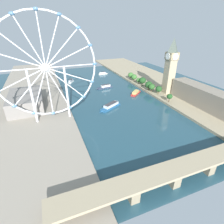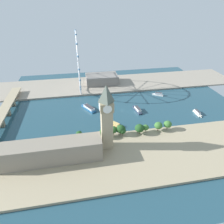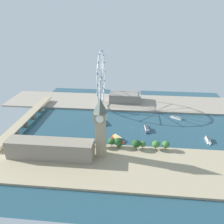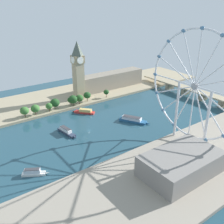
{
  "view_description": "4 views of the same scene",
  "coord_description": "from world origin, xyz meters",
  "px_view_note": "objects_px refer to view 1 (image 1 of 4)",
  "views": [
    {
      "loc": [
        84.89,
        243.96,
        97.7
      ],
      "look_at": [
        21.16,
        82.41,
        9.99
      ],
      "focal_mm": 28.14,
      "sensor_mm": 36.0,
      "label": 1
    },
    {
      "loc": [
        -263.58,
        64.56,
        154.98
      ],
      "look_at": [
        -18.36,
        19.63,
        8.6
      ],
      "focal_mm": 31.39,
      "sensor_mm": 36.0,
      "label": 2
    },
    {
      "loc": [
        -331.96,
        -0.87,
        172.19
      ],
      "look_at": [
        8.26,
        33.89,
        21.76
      ],
      "focal_mm": 36.48,
      "sensor_mm": 36.0,
      "label": 3
    },
    {
      "loc": [
        217.27,
        -128.15,
        130.55
      ],
      "look_at": [
        -9.06,
        37.51,
        8.82
      ],
      "focal_mm": 41.93,
      "sensor_mm": 36.0,
      "label": 4
    }
  ],
  "objects_px": {
    "parliament_block": "(208,99)",
    "tour_boat_0": "(105,87)",
    "tour_boat_2": "(71,81)",
    "ferris_wheel": "(46,69)",
    "river_bridge": "(190,166)",
    "tour_boat_1": "(110,106)",
    "clock_tower": "(171,66)",
    "tour_boat_4": "(136,93)",
    "tour_boat_3": "(103,73)",
    "riverside_hall": "(26,101)"
  },
  "relations": [
    {
      "from": "river_bridge",
      "to": "tour_boat_4",
      "type": "xyz_separation_m",
      "value": [
        -42.94,
        -157.37,
        -5.94
      ]
    },
    {
      "from": "tour_boat_1",
      "to": "tour_boat_3",
      "type": "distance_m",
      "value": 169.1
    },
    {
      "from": "clock_tower",
      "to": "ferris_wheel",
      "type": "xyz_separation_m",
      "value": [
        168.92,
        23.66,
        15.14
      ]
    },
    {
      "from": "riverside_hall",
      "to": "river_bridge",
      "type": "bearing_deg",
      "value": 124.61
    },
    {
      "from": "parliament_block",
      "to": "tour_boat_4",
      "type": "bearing_deg",
      "value": -55.25
    },
    {
      "from": "parliament_block",
      "to": "river_bridge",
      "type": "xyz_separation_m",
      "value": [
        98.86,
        76.76,
        -6.72
      ]
    },
    {
      "from": "clock_tower",
      "to": "tour_boat_1",
      "type": "height_order",
      "value": "clock_tower"
    },
    {
      "from": "parliament_block",
      "to": "tour_boat_0",
      "type": "distance_m",
      "value": 154.25
    },
    {
      "from": "clock_tower",
      "to": "river_bridge",
      "type": "bearing_deg",
      "value": 58.11
    },
    {
      "from": "ferris_wheel",
      "to": "river_bridge",
      "type": "distance_m",
      "value": 150.66
    },
    {
      "from": "clock_tower",
      "to": "riverside_hall",
      "type": "relative_size",
      "value": 1.23
    },
    {
      "from": "parliament_block",
      "to": "river_bridge",
      "type": "height_order",
      "value": "parliament_block"
    },
    {
      "from": "riverside_hall",
      "to": "river_bridge",
      "type": "relative_size",
      "value": 0.32
    },
    {
      "from": "riverside_hall",
      "to": "tour_boat_2",
      "type": "distance_m",
      "value": 117.86
    },
    {
      "from": "parliament_block",
      "to": "tour_boat_4",
      "type": "distance_m",
      "value": 98.91
    },
    {
      "from": "ferris_wheel",
      "to": "tour_boat_1",
      "type": "bearing_deg",
      "value": -172.32
    },
    {
      "from": "tour_boat_1",
      "to": "parliament_block",
      "type": "bearing_deg",
      "value": 126.62
    },
    {
      "from": "ferris_wheel",
      "to": "tour_boat_1",
      "type": "distance_m",
      "value": 90.72
    },
    {
      "from": "riverside_hall",
      "to": "tour_boat_1",
      "type": "height_order",
      "value": "riverside_hall"
    },
    {
      "from": "tour_boat_0",
      "to": "tour_boat_2",
      "type": "distance_m",
      "value": 71.99
    },
    {
      "from": "tour_boat_0",
      "to": "river_bridge",
      "type": "bearing_deg",
      "value": 80.72
    },
    {
      "from": "clock_tower",
      "to": "tour_boat_4",
      "type": "bearing_deg",
      "value": -22.26
    },
    {
      "from": "tour_boat_3",
      "to": "tour_boat_0",
      "type": "bearing_deg",
      "value": -105.99
    },
    {
      "from": "clock_tower",
      "to": "ferris_wheel",
      "type": "height_order",
      "value": "ferris_wheel"
    },
    {
      "from": "clock_tower",
      "to": "tour_boat_1",
      "type": "relative_size",
      "value": 2.25
    },
    {
      "from": "parliament_block",
      "to": "tour_boat_1",
      "type": "distance_m",
      "value": 121.12
    },
    {
      "from": "river_bridge",
      "to": "tour_boat_1",
      "type": "bearing_deg",
      "value": -84.79
    },
    {
      "from": "parliament_block",
      "to": "ferris_wheel",
      "type": "height_order",
      "value": "ferris_wheel"
    },
    {
      "from": "clock_tower",
      "to": "ferris_wheel",
      "type": "bearing_deg",
      "value": 7.97
    },
    {
      "from": "parliament_block",
      "to": "tour_boat_1",
      "type": "xyz_separation_m",
      "value": [
        110.28,
        -48.55,
        -12.29
      ]
    },
    {
      "from": "parliament_block",
      "to": "tour_boat_3",
      "type": "xyz_separation_m",
      "value": [
        65.13,
        -211.51,
        -12.55
      ]
    },
    {
      "from": "river_bridge",
      "to": "tour_boat_0",
      "type": "height_order",
      "value": "river_bridge"
    },
    {
      "from": "river_bridge",
      "to": "tour_boat_4",
      "type": "bearing_deg",
      "value": -105.26
    },
    {
      "from": "tour_boat_1",
      "to": "tour_boat_3",
      "type": "height_order",
      "value": "tour_boat_1"
    },
    {
      "from": "tour_boat_2",
      "to": "tour_boat_3",
      "type": "xyz_separation_m",
      "value": [
        -73.92,
        -33.89,
        -0.1
      ]
    },
    {
      "from": "tour_boat_1",
      "to": "tour_boat_0",
      "type": "bearing_deg",
      "value": -133.75
    },
    {
      "from": "ferris_wheel",
      "to": "tour_boat_3",
      "type": "bearing_deg",
      "value": -123.89
    },
    {
      "from": "clock_tower",
      "to": "river_bridge",
      "type": "height_order",
      "value": "clock_tower"
    },
    {
      "from": "riverside_hall",
      "to": "tour_boat_2",
      "type": "bearing_deg",
      "value": -126.9
    },
    {
      "from": "clock_tower",
      "to": "tour_boat_0",
      "type": "height_order",
      "value": "clock_tower"
    },
    {
      "from": "tour_boat_0",
      "to": "tour_boat_1",
      "type": "height_order",
      "value": "tour_boat_0"
    },
    {
      "from": "tour_boat_3",
      "to": "tour_boat_4",
      "type": "bearing_deg",
      "value": -85.33
    },
    {
      "from": "riverside_hall",
      "to": "tour_boat_2",
      "type": "height_order",
      "value": "riverside_hall"
    },
    {
      "from": "tour_boat_0",
      "to": "tour_boat_2",
      "type": "height_order",
      "value": "tour_boat_0"
    },
    {
      "from": "tour_boat_0",
      "to": "tour_boat_2",
      "type": "bearing_deg",
      "value": -55.68
    },
    {
      "from": "river_bridge",
      "to": "parliament_block",
      "type": "bearing_deg",
      "value": -142.17
    },
    {
      "from": "tour_boat_3",
      "to": "ferris_wheel",
      "type": "bearing_deg",
      "value": -123.25
    },
    {
      "from": "clock_tower",
      "to": "riverside_hall",
      "type": "height_order",
      "value": "clock_tower"
    },
    {
      "from": "tour_boat_2",
      "to": "parliament_block",
      "type": "bearing_deg",
      "value": 68.6
    },
    {
      "from": "tour_boat_1",
      "to": "tour_boat_3",
      "type": "relative_size",
      "value": 1.57
    }
  ]
}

